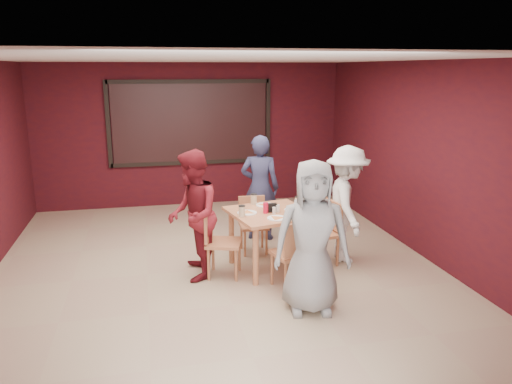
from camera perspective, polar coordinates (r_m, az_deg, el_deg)
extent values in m
plane|color=tan|center=(6.99, -4.33, -8.70)|extent=(7.00, 7.00, 0.00)
cube|color=black|center=(9.93, -7.46, 7.86)|extent=(3.00, 0.02, 1.50)
cube|color=#C1784F|center=(6.71, 1.71, -2.44)|extent=(1.22, 1.22, 0.04)
cylinder|color=#C1784F|center=(7.04, -2.82, -5.14)|extent=(0.08, 0.08, 0.77)
cylinder|color=#C1784F|center=(7.36, 3.16, -4.27)|extent=(0.08, 0.08, 0.77)
cylinder|color=#C1784F|center=(6.33, -0.05, -7.38)|extent=(0.08, 0.08, 0.77)
cylinder|color=#C1784F|center=(6.69, 6.44, -6.27)|extent=(0.08, 0.08, 0.77)
cylinder|color=white|center=(6.41, 2.43, -3.00)|extent=(0.26, 0.26, 0.01)
cone|color=#D2844A|center=(6.40, 2.43, -2.88)|extent=(0.24, 0.24, 0.02)
cylinder|color=beige|center=(6.33, 3.91, -2.62)|extent=(0.09, 0.09, 0.14)
cylinder|color=black|center=(6.31, 3.92, -1.96)|extent=(0.09, 0.09, 0.01)
cylinder|color=white|center=(7.01, 1.05, -1.49)|extent=(0.26, 0.26, 0.01)
cone|color=#D2844A|center=(7.01, 1.05, -1.37)|extent=(0.24, 0.24, 0.02)
cylinder|color=beige|center=(7.06, -0.26, -0.85)|extent=(0.09, 0.09, 0.14)
cylinder|color=black|center=(7.04, -0.26, -0.25)|extent=(0.09, 0.09, 0.01)
cylinder|color=white|center=(6.64, -1.01, -2.39)|extent=(0.26, 0.26, 0.01)
cone|color=#D2844A|center=(6.63, -1.02, -2.26)|extent=(0.24, 0.24, 0.02)
cylinder|color=beige|center=(6.47, -1.63, -2.24)|extent=(0.09, 0.09, 0.14)
cylinder|color=black|center=(6.45, -1.63, -1.59)|extent=(0.09, 0.09, 0.01)
cylinder|color=white|center=(6.79, 4.37, -2.04)|extent=(0.26, 0.26, 0.01)
cone|color=#D2844A|center=(6.79, 4.37, -1.92)|extent=(0.24, 0.24, 0.02)
cylinder|color=beige|center=(6.93, 4.83, -1.17)|extent=(0.09, 0.09, 0.14)
cylinder|color=black|center=(6.91, 4.84, -0.56)|extent=(0.09, 0.09, 0.01)
cylinder|color=silver|center=(6.69, 2.50, -1.88)|extent=(0.06, 0.06, 0.10)
cylinder|color=silver|center=(6.62, 2.08, -2.10)|extent=(0.05, 0.05, 0.08)
cylinder|color=#AF0C2B|center=(6.62, 1.10, -1.84)|extent=(0.07, 0.07, 0.15)
cube|color=black|center=(6.69, 1.83, -1.80)|extent=(0.13, 0.07, 0.12)
cube|color=#B16C44|center=(6.25, 4.07, -7.04)|extent=(0.53, 0.53, 0.04)
cylinder|color=#B16C44|center=(6.57, 4.61, -8.21)|extent=(0.04, 0.04, 0.43)
cylinder|color=#B16C44|center=(6.41, 1.84, -8.76)|extent=(0.04, 0.04, 0.43)
cylinder|color=#B16C44|center=(6.29, 6.27, -9.29)|extent=(0.04, 0.04, 0.43)
cylinder|color=#B16C44|center=(6.12, 3.41, -9.90)|extent=(0.04, 0.04, 0.43)
cube|color=#B16C44|center=(6.01, 5.06, -5.41)|extent=(0.44, 0.14, 0.42)
cube|color=#B16C44|center=(7.43, -0.26, -3.90)|extent=(0.41, 0.41, 0.04)
cylinder|color=#B16C44|center=(7.32, -1.28, -5.94)|extent=(0.03, 0.03, 0.39)
cylinder|color=#B16C44|center=(7.38, 1.21, -5.78)|extent=(0.03, 0.03, 0.39)
cylinder|color=#B16C44|center=(7.62, -1.67, -5.13)|extent=(0.03, 0.03, 0.39)
cylinder|color=#B16C44|center=(7.68, 0.72, -4.98)|extent=(0.03, 0.03, 0.39)
cube|color=#B16C44|center=(7.53, -0.51, -1.83)|extent=(0.40, 0.05, 0.38)
cube|color=#B16C44|center=(6.60, -3.68, -5.83)|extent=(0.56, 0.56, 0.04)
cylinder|color=#B16C44|center=(6.50, -2.29, -8.40)|extent=(0.04, 0.04, 0.43)
cylinder|color=#B16C44|center=(6.83, -1.92, -7.25)|extent=(0.04, 0.04, 0.43)
cylinder|color=#B16C44|center=(6.55, -5.45, -8.27)|extent=(0.04, 0.04, 0.43)
cylinder|color=#B16C44|center=(6.88, -4.92, -7.14)|extent=(0.04, 0.04, 0.43)
cube|color=#B16C44|center=(6.55, -5.46, -3.68)|extent=(0.17, 0.44, 0.42)
cube|color=#B16C44|center=(7.05, 7.44, -4.75)|extent=(0.49, 0.49, 0.04)
cylinder|color=#B16C44|center=(7.19, 5.50, -6.25)|extent=(0.04, 0.04, 0.42)
cylinder|color=#B16C44|center=(6.90, 6.78, -7.17)|extent=(0.04, 0.04, 0.42)
cylinder|color=#B16C44|center=(7.35, 7.95, -5.89)|extent=(0.04, 0.04, 0.42)
cylinder|color=#B16C44|center=(7.06, 9.31, -6.76)|extent=(0.04, 0.04, 0.42)
cube|color=#B16C44|center=(7.06, 8.90, -2.67)|extent=(0.10, 0.43, 0.41)
imported|color=gray|center=(5.57, 6.43, -5.16)|extent=(0.94, 0.70, 1.74)
imported|color=#2D3051|center=(7.92, 0.45, 0.50)|extent=(0.72, 0.59, 1.68)
imported|color=maroon|center=(6.48, -7.25, -2.66)|extent=(0.71, 0.88, 1.69)
imported|color=white|center=(7.15, 10.35, -1.36)|extent=(0.80, 1.16, 1.65)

